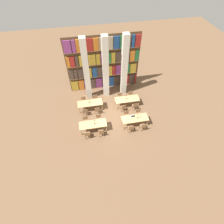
{
  "coord_description": "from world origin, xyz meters",
  "views": [
    {
      "loc": [
        -1.85,
        -9.96,
        11.97
      ],
      "look_at": [
        0.0,
        -0.12,
        0.69
      ],
      "focal_mm": 28.0,
      "sensor_mm": 36.0,
      "label": 1
    }
  ],
  "objects_px": {
    "chair_11": "(95,99)",
    "desk_lamp_1": "(138,115)",
    "chair_0": "(87,134)",
    "chair_9": "(84,100)",
    "reading_table_2": "(90,103)",
    "chair_10": "(97,110)",
    "desk_lamp_2": "(89,100)",
    "reading_table_3": "(127,100)",
    "chair_14": "(135,106)",
    "chair_5": "(126,115)",
    "chair_2": "(101,132)",
    "chair_4": "(131,128)",
    "laptop": "(133,116)",
    "desk_lamp_3": "(126,97)",
    "chair_12": "(123,107)",
    "pillar_center": "(106,69)",
    "chair_7": "(138,113)",
    "chair_6": "(143,126)",
    "chair_15": "(131,95)",
    "desk_lamp_0": "(95,121)",
    "reading_table_1": "(135,119)",
    "chair_3": "(99,119)",
    "chair_8": "(85,112)",
    "pillar_right": "(124,67)",
    "chair_1": "(86,120)",
    "chair_13": "(120,97)",
    "reading_table_0": "(93,125)",
    "pillar_left": "(86,71)"
  },
  "relations": [
    {
      "from": "chair_11",
      "to": "desk_lamp_1",
      "type": "bearing_deg",
      "value": 134.56
    },
    {
      "from": "chair_11",
      "to": "chair_0",
      "type": "bearing_deg",
      "value": 73.84
    },
    {
      "from": "chair_9",
      "to": "reading_table_2",
      "type": "bearing_deg",
      "value": 126.66
    },
    {
      "from": "reading_table_2",
      "to": "chair_10",
      "type": "distance_m",
      "value": 0.93
    },
    {
      "from": "chair_9",
      "to": "desk_lamp_2",
      "type": "xyz_separation_m",
      "value": [
        0.5,
        -0.67,
        0.56
      ]
    },
    {
      "from": "reading_table_3",
      "to": "chair_14",
      "type": "xyz_separation_m",
      "value": [
        0.56,
        -0.72,
        -0.21
      ]
    },
    {
      "from": "reading_table_2",
      "to": "chair_5",
      "type": "bearing_deg",
      "value": -30.79
    },
    {
      "from": "chair_2",
      "to": "desk_lamp_2",
      "type": "relative_size",
      "value": 2.2
    },
    {
      "from": "chair_4",
      "to": "laptop",
      "type": "bearing_deg",
      "value": 67.74
    },
    {
      "from": "reading_table_3",
      "to": "desk_lamp_3",
      "type": "height_order",
      "value": "desk_lamp_3"
    },
    {
      "from": "reading_table_3",
      "to": "chair_12",
      "type": "height_order",
      "value": "chair_12"
    },
    {
      "from": "pillar_center",
      "to": "chair_7",
      "type": "distance_m",
      "value": 4.86
    },
    {
      "from": "chair_6",
      "to": "chair_14",
      "type": "relative_size",
      "value": 1.0
    },
    {
      "from": "chair_15",
      "to": "desk_lamp_0",
      "type": "bearing_deg",
      "value": 38.14
    },
    {
      "from": "reading_table_1",
      "to": "chair_3",
      "type": "bearing_deg",
      "value": 165.63
    },
    {
      "from": "chair_10",
      "to": "chair_8",
      "type": "bearing_deg",
      "value": 180.0
    },
    {
      "from": "desk_lamp_0",
      "to": "chair_14",
      "type": "distance_m",
      "value": 4.18
    },
    {
      "from": "reading_table_1",
      "to": "chair_11",
      "type": "xyz_separation_m",
      "value": [
        -2.95,
        3.2,
        -0.21
      ]
    },
    {
      "from": "reading_table_2",
      "to": "laptop",
      "type": "bearing_deg",
      "value": -33.79
    },
    {
      "from": "chair_12",
      "to": "chair_14",
      "type": "distance_m",
      "value": 1.08
    },
    {
      "from": "pillar_right",
      "to": "chair_1",
      "type": "distance_m",
      "value": 5.87
    },
    {
      "from": "desk_lamp_2",
      "to": "chair_13",
      "type": "height_order",
      "value": "desk_lamp_2"
    },
    {
      "from": "desk_lamp_2",
      "to": "chair_12",
      "type": "bearing_deg",
      "value": -16.98
    },
    {
      "from": "chair_3",
      "to": "chair_11",
      "type": "relative_size",
      "value": 1.0
    },
    {
      "from": "reading_table_2",
      "to": "chair_8",
      "type": "bearing_deg",
      "value": -126.66
    },
    {
      "from": "reading_table_0",
      "to": "chair_4",
      "type": "distance_m",
      "value": 3.09
    },
    {
      "from": "chair_6",
      "to": "reading_table_3",
      "type": "xyz_separation_m",
      "value": [
        -0.61,
        3.07,
        0.21
      ]
    },
    {
      "from": "chair_4",
      "to": "reading_table_2",
      "type": "distance_m",
      "value": 4.37
    },
    {
      "from": "desk_lamp_2",
      "to": "reading_table_3",
      "type": "height_order",
      "value": "desk_lamp_2"
    },
    {
      "from": "chair_0",
      "to": "reading_table_2",
      "type": "xyz_separation_m",
      "value": [
        0.57,
        3.16,
        0.21
      ]
    },
    {
      "from": "desk_lamp_0",
      "to": "chair_4",
      "type": "bearing_deg",
      "value": -15.47
    },
    {
      "from": "reading_table_0",
      "to": "reading_table_2",
      "type": "bearing_deg",
      "value": 89.61
    },
    {
      "from": "reading_table_0",
      "to": "chair_14",
      "type": "relative_size",
      "value": 2.54
    },
    {
      "from": "desk_lamp_0",
      "to": "chair_3",
      "type": "bearing_deg",
      "value": 60.42
    },
    {
      "from": "pillar_left",
      "to": "pillar_center",
      "type": "relative_size",
      "value": 1.0
    },
    {
      "from": "desk_lamp_2",
      "to": "reading_table_1",
      "type": "bearing_deg",
      "value": -35.61
    },
    {
      "from": "chair_7",
      "to": "desk_lamp_3",
      "type": "distance_m",
      "value": 1.89
    },
    {
      "from": "reading_table_1",
      "to": "desk_lamp_3",
      "type": "bearing_deg",
      "value": 93.97
    },
    {
      "from": "chair_1",
      "to": "desk_lamp_1",
      "type": "height_order",
      "value": "desk_lamp_1"
    },
    {
      "from": "chair_3",
      "to": "reading_table_3",
      "type": "xyz_separation_m",
      "value": [
        2.87,
        1.6,
        0.21
      ]
    },
    {
      "from": "chair_2",
      "to": "chair_14",
      "type": "relative_size",
      "value": 1.0
    },
    {
      "from": "chair_3",
      "to": "desk_lamp_1",
      "type": "relative_size",
      "value": 1.77
    },
    {
      "from": "reading_table_1",
      "to": "chair_13",
      "type": "xyz_separation_m",
      "value": [
        -0.61,
        3.07,
        -0.21
      ]
    },
    {
      "from": "chair_2",
      "to": "laptop",
      "type": "relative_size",
      "value": 2.75
    },
    {
      "from": "desk_lamp_0",
      "to": "chair_5",
      "type": "xyz_separation_m",
      "value": [
        2.82,
        0.65,
        -0.58
      ]
    },
    {
      "from": "pillar_left",
      "to": "chair_7",
      "type": "relative_size",
      "value": 6.83
    },
    {
      "from": "pillar_center",
      "to": "chair_6",
      "type": "xyz_separation_m",
      "value": [
        2.26,
        -4.91,
        -2.52
      ]
    },
    {
      "from": "chair_0",
      "to": "desk_lamp_3",
      "type": "xyz_separation_m",
      "value": [
        3.9,
        3.06,
        0.55
      ]
    },
    {
      "from": "chair_3",
      "to": "chair_8",
      "type": "relative_size",
      "value": 1.0
    },
    {
      "from": "chair_1",
      "to": "chair_6",
      "type": "distance_m",
      "value": 4.82
    }
  ]
}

